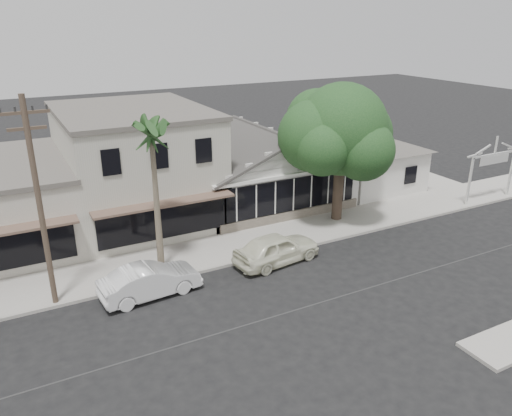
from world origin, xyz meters
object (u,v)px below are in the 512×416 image
utility_pole (39,201)px  shade_tree (338,132)px  car_1 (150,281)px  car_0 (277,248)px  arch_sign (494,156)px

utility_pole → shade_tree: (16.39, 2.39, 0.67)m
shade_tree → car_1: bearing=-164.2°
utility_pole → car_0: bearing=-5.4°
utility_pole → car_1: size_ratio=2.02×
arch_sign → car_0: 17.17m
car_1 → shade_tree: size_ratio=0.54×
arch_sign → car_0: bearing=-176.3°
car_1 → shade_tree: shade_tree is taller
car_0 → arch_sign: bearing=-93.8°
utility_pole → car_0: 11.22m
car_0 → car_1: car_0 is taller
arch_sign → shade_tree: bearing=168.3°
utility_pole → car_0: size_ratio=1.97×
car_1 → shade_tree: (12.52, 3.54, 4.73)m
arch_sign → car_0: size_ratio=0.90×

